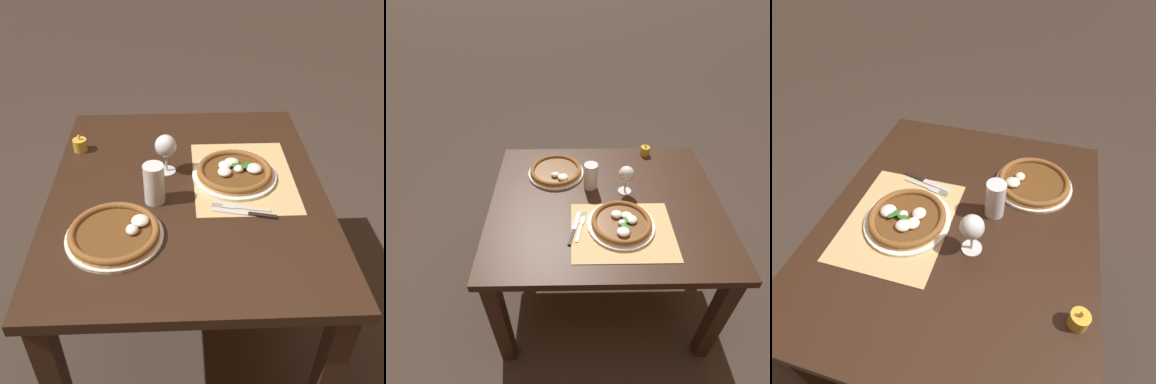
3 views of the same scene
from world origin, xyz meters
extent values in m
plane|color=#382D26|center=(0.00, 0.00, 0.00)|extent=(24.00, 24.00, 0.00)
cube|color=black|center=(0.00, 0.00, 0.72)|extent=(1.16, 0.98, 0.04)
cube|color=black|center=(-0.52, -0.43, 0.35)|extent=(0.07, 0.07, 0.70)
cube|color=black|center=(0.52, -0.43, 0.35)|extent=(0.07, 0.07, 0.70)
cube|color=black|center=(-0.52, 0.43, 0.35)|extent=(0.07, 0.07, 0.70)
cube|color=black|center=(0.52, 0.43, 0.35)|extent=(0.07, 0.07, 0.70)
cube|color=tan|center=(0.06, -0.21, 0.74)|extent=(0.47, 0.37, 0.00)
cylinder|color=silver|center=(0.06, -0.18, 0.75)|extent=(0.31, 0.31, 0.01)
cylinder|color=tan|center=(0.06, -0.18, 0.76)|extent=(0.28, 0.28, 0.01)
torus|color=brown|center=(0.06, -0.18, 0.77)|extent=(0.28, 0.28, 0.02)
cylinder|color=brown|center=(0.06, -0.18, 0.77)|extent=(0.23, 0.23, 0.00)
ellipsoid|color=silver|center=(0.06, -0.19, 0.78)|extent=(0.04, 0.04, 0.02)
ellipsoid|color=silver|center=(0.10, -0.17, 0.78)|extent=(0.05, 0.06, 0.02)
ellipsoid|color=silver|center=(0.09, -0.14, 0.78)|extent=(0.05, 0.05, 0.02)
ellipsoid|color=silver|center=(0.06, -0.25, 0.78)|extent=(0.06, 0.06, 0.03)
ellipsoid|color=silver|center=(0.04, -0.14, 0.78)|extent=(0.05, 0.05, 0.03)
ellipsoid|color=#286B23|center=(0.06, -0.21, 0.79)|extent=(0.04, 0.05, 0.00)
ellipsoid|color=#286B23|center=(0.07, -0.19, 0.79)|extent=(0.04, 0.05, 0.00)
ellipsoid|color=#286B23|center=(0.07, -0.22, 0.79)|extent=(0.05, 0.04, 0.00)
cylinder|color=silver|center=(-0.26, 0.24, 0.75)|extent=(0.31, 0.31, 0.01)
cylinder|color=tan|center=(-0.26, 0.24, 0.76)|extent=(0.29, 0.29, 0.01)
torus|color=brown|center=(-0.26, 0.24, 0.77)|extent=(0.29, 0.29, 0.02)
cylinder|color=brown|center=(-0.26, 0.24, 0.76)|extent=(0.23, 0.23, 0.00)
ellipsoid|color=silver|center=(-0.26, 0.18, 0.78)|extent=(0.05, 0.04, 0.03)
ellipsoid|color=silver|center=(-0.22, 0.16, 0.78)|extent=(0.06, 0.06, 0.03)
cylinder|color=silver|center=(0.11, 0.08, 0.74)|extent=(0.07, 0.07, 0.00)
cylinder|color=silver|center=(0.11, 0.08, 0.78)|extent=(0.01, 0.01, 0.06)
ellipsoid|color=silver|center=(0.11, 0.08, 0.85)|extent=(0.08, 0.08, 0.08)
ellipsoid|color=#AD5B14|center=(0.11, 0.08, 0.84)|extent=(0.07, 0.07, 0.05)
cylinder|color=silver|center=(-0.07, 0.11, 0.81)|extent=(0.07, 0.07, 0.15)
cylinder|color=black|center=(-0.07, 0.11, 0.80)|extent=(0.07, 0.07, 0.12)
cylinder|color=silver|center=(-0.07, 0.11, 0.86)|extent=(0.07, 0.07, 0.02)
cube|color=#B7B7BC|center=(-0.14, -0.22, 0.75)|extent=(0.04, 0.11, 0.00)
cube|color=#B7B7BC|center=(-0.12, -0.14, 0.75)|extent=(0.03, 0.05, 0.00)
cylinder|color=#B7B7BC|center=(-0.10, -0.10, 0.75)|extent=(0.01, 0.04, 0.00)
cylinder|color=#B7B7BC|center=(-0.11, -0.10, 0.75)|extent=(0.01, 0.04, 0.00)
cylinder|color=#B7B7BC|center=(-0.12, -0.10, 0.75)|extent=(0.01, 0.04, 0.00)
cylinder|color=#B7B7BC|center=(-0.12, -0.10, 0.75)|extent=(0.01, 0.04, 0.00)
cube|color=black|center=(-0.17, -0.25, 0.75)|extent=(0.04, 0.10, 0.01)
cube|color=#B7B7BC|center=(-0.15, -0.14, 0.75)|extent=(0.05, 0.12, 0.00)
cylinder|color=gold|center=(0.27, 0.42, 0.77)|extent=(0.06, 0.06, 0.05)
cylinder|color=silver|center=(0.27, 0.42, 0.76)|extent=(0.04, 0.04, 0.03)
ellipsoid|color=#F9C64C|center=(0.27, 0.42, 0.80)|extent=(0.01, 0.01, 0.02)
camera|label=1|loc=(-1.31, 0.03, 1.70)|focal=42.00mm
camera|label=2|loc=(-0.16, -1.21, 1.83)|focal=30.00mm
camera|label=3|loc=(0.73, 0.23, 1.63)|focal=30.00mm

